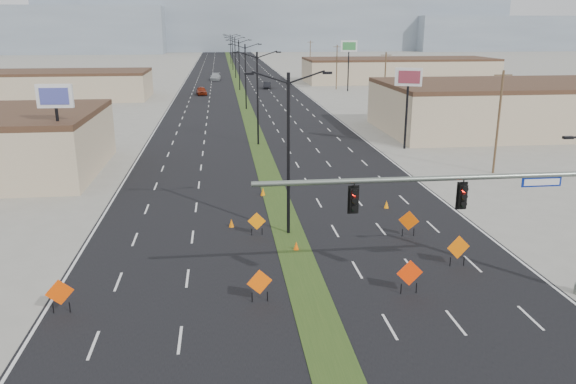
{
  "coord_description": "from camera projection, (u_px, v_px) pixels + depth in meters",
  "views": [
    {
      "loc": [
        -3.97,
        -21.05,
        12.56
      ],
      "look_at": [
        -0.21,
        10.41,
        3.2
      ],
      "focal_mm": 35.0,
      "sensor_mm": 36.0,
      "label": 1
    }
  ],
  "objects": [
    {
      "name": "building_se_near",
      "position": [
        527.0,
        108.0,
        70.0
      ],
      "size": [
        36.0,
        18.0,
        5.5
      ],
      "primitive_type": "cube",
      "color": "#C4AB8C",
      "rests_on": "ground"
    },
    {
      "name": "utility_pole_0",
      "position": [
        498.0,
        121.0,
        48.82
      ],
      "size": [
        1.6,
        0.2,
        9.0
      ],
      "color": "#4C3823",
      "rests_on": "ground"
    },
    {
      "name": "utility_pole_1",
      "position": [
        385.0,
        83.0,
        82.15
      ],
      "size": [
        1.6,
        0.2,
        9.0
      ],
      "color": "#4C3823",
      "rests_on": "ground"
    },
    {
      "name": "utility_pole_3",
      "position": [
        310.0,
        58.0,
        148.8
      ],
      "size": [
        1.6,
        0.2,
        9.0
      ],
      "color": "#4C3823",
      "rests_on": "ground"
    },
    {
      "name": "cone_3",
      "position": [
        263.0,
        192.0,
        43.28
      ],
      "size": [
        0.41,
        0.41,
        0.65
      ],
      "primitive_type": "cone",
      "rotation": [
        0.0,
        0.0,
        -0.05
      ],
      "color": "orange",
      "rests_on": "ground"
    },
    {
      "name": "construction_sign_2",
      "position": [
        257.0,
        222.0,
        34.92
      ],
      "size": [
        1.12,
        0.16,
        1.49
      ],
      "rotation": [
        0.0,
        0.0,
        -0.11
      ],
      "color": "orange",
      "rests_on": "ground"
    },
    {
      "name": "cone_2",
      "position": [
        386.0,
        204.0,
        40.3
      ],
      "size": [
        0.44,
        0.44,
        0.57
      ],
      "primitive_type": "cone",
      "rotation": [
        0.0,
        0.0,
        -0.35
      ],
      "color": "orange",
      "rests_on": "ground"
    },
    {
      "name": "streetlight_5",
      "position": [
        233.0,
        51.0,
        167.27
      ],
      "size": [
        5.15,
        0.24,
        10.02
      ],
      "color": "black",
      "rests_on": "ground"
    },
    {
      "name": "utility_pole_2",
      "position": [
        337.0,
        66.0,
        115.47
      ],
      "size": [
        1.6,
        0.2,
        9.0
      ],
      "color": "#4C3823",
      "rests_on": "ground"
    },
    {
      "name": "pole_sign_west",
      "position": [
        56.0,
        105.0,
        43.28
      ],
      "size": [
        2.73,
        0.49,
        8.34
      ],
      "rotation": [
        0.0,
        0.0,
        -0.04
      ],
      "color": "black",
      "rests_on": "ground"
    },
    {
      "name": "mesa_backdrop",
      "position": [
        172.0,
        20.0,
        320.84
      ],
      "size": [
        140.0,
        50.0,
        32.0
      ],
      "primitive_type": "cube",
      "color": "gray",
      "rests_on": "ground"
    },
    {
      "name": "construction_sign_3",
      "position": [
        410.0,
        274.0,
        27.17
      ],
      "size": [
        1.33,
        0.1,
        1.77
      ],
      "rotation": [
        0.0,
        0.0,
        0.04
      ],
      "color": "#F53405",
      "rests_on": "ground"
    },
    {
      "name": "car_far",
      "position": [
        216.0,
        77.0,
        136.3
      ],
      "size": [
        2.7,
        5.83,
        1.65
      ],
      "primitive_type": "imported",
      "rotation": [
        0.0,
        0.0,
        -0.07
      ],
      "color": "#A3A9AC",
      "rests_on": "ground"
    },
    {
      "name": "ground",
      "position": [
        322.0,
        331.0,
        24.06
      ],
      "size": [
        600.0,
        600.0,
        0.0
      ],
      "primitive_type": "plane",
      "color": "gray",
      "rests_on": "ground"
    },
    {
      "name": "construction_sign_0",
      "position": [
        60.0,
        293.0,
        25.33
      ],
      "size": [
        1.19,
        0.46,
        1.67
      ],
      "rotation": [
        0.0,
        0.0,
        0.34
      ],
      "color": "#DD4104",
      "rests_on": "ground"
    },
    {
      "name": "cone_1",
      "position": [
        296.0,
        246.0,
        32.72
      ],
      "size": [
        0.39,
        0.39,
        0.54
      ],
      "primitive_type": "cone",
      "rotation": [
        0.0,
        0.0,
        0.22
      ],
      "color": "#FF5A05",
      "rests_on": "ground"
    },
    {
      "name": "building_se_far",
      "position": [
        399.0,
        71.0,
        132.42
      ],
      "size": [
        44.0,
        16.0,
        5.0
      ],
      "primitive_type": "cube",
      "color": "#C4AB8C",
      "rests_on": "ground"
    },
    {
      "name": "pole_sign_east_far",
      "position": [
        349.0,
        50.0,
        111.18
      ],
      "size": [
        3.26,
        0.75,
        9.94
      ],
      "rotation": [
        0.0,
        0.0,
        -0.12
      ],
      "color": "black",
      "rests_on": "ground"
    },
    {
      "name": "mesa_center",
      "position": [
        298.0,
        24.0,
        310.32
      ],
      "size": [
        220.0,
        50.0,
        28.0
      ],
      "primitive_type": "cube",
      "color": "gray",
      "rests_on": "ground"
    },
    {
      "name": "mesa_east",
      "position": [
        545.0,
        33.0,
        318.13
      ],
      "size": [
        160.0,
        50.0,
        18.0
      ],
      "primitive_type": "cube",
      "color": "gray",
      "rests_on": "ground"
    },
    {
      "name": "car_mid",
      "position": [
        267.0,
        85.0,
        118.17
      ],
      "size": [
        1.94,
        4.31,
        1.37
      ],
      "primitive_type": "imported",
      "rotation": [
        0.0,
        0.0,
        -0.12
      ],
      "color": "black",
      "rests_on": "ground"
    },
    {
      "name": "construction_sign_5",
      "position": [
        458.0,
        248.0,
        30.32
      ],
      "size": [
        1.33,
        0.21,
        1.78
      ],
      "rotation": [
        0.0,
        0.0,
        0.13
      ],
      "color": "#E16004",
      "rests_on": "ground"
    },
    {
      "name": "streetlight_6",
      "position": [
        231.0,
        48.0,
        193.93
      ],
      "size": [
        5.15,
        0.24,
        10.02
      ],
      "color": "black",
      "rests_on": "ground"
    },
    {
      "name": "median_strip",
      "position": [
        239.0,
        88.0,
        119.29
      ],
      "size": [
        2.0,
        400.0,
        0.04
      ],
      "primitive_type": "cube",
      "color": "#223F16",
      "rests_on": "ground"
    },
    {
      "name": "streetlight_4",
      "position": [
        235.0,
        56.0,
        140.6
      ],
      "size": [
        5.15,
        0.24,
        10.02
      ],
      "color": "black",
      "rests_on": "ground"
    },
    {
      "name": "streetlight_0",
      "position": [
        288.0,
        149.0,
        33.95
      ],
      "size": [
        5.15,
        0.24,
        10.02
      ],
      "color": "black",
      "rests_on": "ground"
    },
    {
      "name": "streetlight_2",
      "position": [
        246.0,
        74.0,
        87.28
      ],
      "size": [
        5.15,
        0.24,
        10.02
      ],
      "color": "black",
      "rests_on": "ground"
    },
    {
      "name": "road_surface",
      "position": [
        239.0,
        88.0,
        119.29
      ],
      "size": [
        25.0,
        400.0,
        0.02
      ],
      "primitive_type": "cube",
      "color": "black",
      "rests_on": "ground"
    },
    {
      "name": "cone_0",
      "position": [
        231.0,
        223.0,
        36.49
      ],
      "size": [
        0.4,
        0.4,
        0.57
      ],
      "primitive_type": "cone",
      "rotation": [
        0.0,
        0.0,
        -0.19
      ],
      "color": "#DE6904",
      "rests_on": "ground"
    },
    {
      "name": "construction_sign_1",
      "position": [
        260.0,
        283.0,
        26.36
      ],
      "size": [
        1.22,
        0.35,
        1.66
      ],
      "rotation": [
        0.0,
        0.0,
        0.25
      ],
      "color": "#FA5705",
      "rests_on": "ground"
    },
    {
      "name": "streetlight_1",
      "position": [
        258.0,
        95.0,
        60.61
      ],
      "size": [
        5.15,
        0.24,
        10.02
      ],
      "color": "black",
      "rests_on": "ground"
    },
    {
      "name": "pole_sign_east_near",
      "position": [
        408.0,
        84.0,
        58.18
      ],
      "size": [
        2.65,
        1.49,
        8.48
      ],
      "rotation": [
        0.0,
        0.0,
        -0.44
      ],
      "color": "black",
      "rests_on": "ground"
    },
    {
      "name": "building_sw_far",
      "position": [
        63.0,
        86.0,
        100.72
      ],
      "size": [
        30.0,
        14.0,
        4.5
      ],
      "primitive_type": "cube",
      "color": "#C4AB8C",
      "rests_on": "ground"
    },
    {
      "name": "construction_sign_4",
      "position": [
        409.0,
        221.0,
        34.67
      ],
      "size": [
        1.17,
        0.54,
        1.68
      ],
      "rotation": [
        0.0,
        0.0,
        -0.41
      ],
      "color": "#DB4F04",
      "rests_on": "ground"
    },
    {
      "name": "signal_mast",
      "position": [
        501.0,
        204.0,
        25.58
      ],
      "size": [
        16.3,
        0.6,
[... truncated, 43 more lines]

